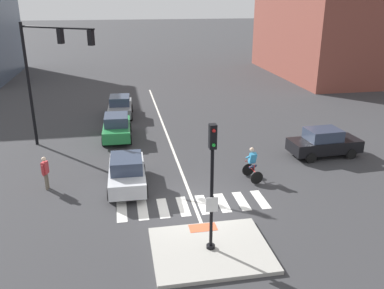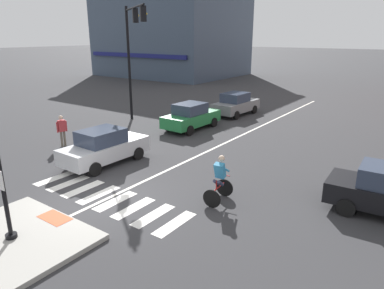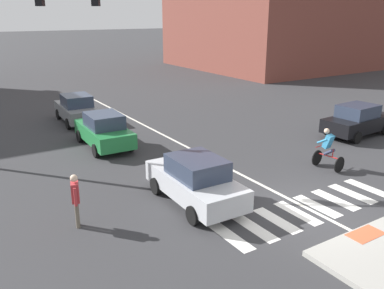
% 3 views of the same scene
% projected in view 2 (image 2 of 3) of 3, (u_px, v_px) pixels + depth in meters
% --- Properties ---
extents(ground_plane, '(300.00, 300.00, 0.00)m').
position_uv_depth(ground_plane, '(106.00, 198.00, 12.86)').
color(ground_plane, '#333335').
extents(traffic_island, '(4.28, 3.50, 0.15)m').
position_uv_depth(traffic_island, '(12.00, 240.00, 10.13)').
color(traffic_island, '#A3A099').
rests_on(traffic_island, ground).
extents(tactile_pad_front, '(1.10, 0.60, 0.01)m').
position_uv_depth(tactile_pad_front, '(55.00, 218.00, 11.19)').
color(tactile_pad_front, '#DB5B38').
rests_on(tactile_pad_front, traffic_island).
extents(crosswalk_stripe_a, '(0.44, 1.80, 0.01)m').
position_uv_depth(crosswalk_stripe_a, '(55.00, 178.00, 14.64)').
color(crosswalk_stripe_a, silver).
rests_on(crosswalk_stripe_a, ground).
extents(crosswalk_stripe_b, '(0.44, 1.80, 0.01)m').
position_uv_depth(crosswalk_stripe_b, '(69.00, 183.00, 14.14)').
color(crosswalk_stripe_b, silver).
rests_on(crosswalk_stripe_b, ground).
extents(crosswalk_stripe_c, '(0.44, 1.80, 0.01)m').
position_uv_depth(crosswalk_stripe_c, '(83.00, 189.00, 13.64)').
color(crosswalk_stripe_c, silver).
rests_on(crosswalk_stripe_c, ground).
extents(crosswalk_stripe_d, '(0.44, 1.80, 0.01)m').
position_uv_depth(crosswalk_stripe_d, '(99.00, 195.00, 13.14)').
color(crosswalk_stripe_d, silver).
rests_on(crosswalk_stripe_d, ground).
extents(crosswalk_stripe_e, '(0.44, 1.80, 0.01)m').
position_uv_depth(crosswalk_stripe_e, '(115.00, 201.00, 12.64)').
color(crosswalk_stripe_e, silver).
rests_on(crosswalk_stripe_e, ground).
extents(crosswalk_stripe_f, '(0.44, 1.80, 0.01)m').
position_uv_depth(crosswalk_stripe_f, '(134.00, 208.00, 12.14)').
color(crosswalk_stripe_f, silver).
rests_on(crosswalk_stripe_f, ground).
extents(crosswalk_stripe_g, '(0.44, 1.80, 0.01)m').
position_uv_depth(crosswalk_stripe_g, '(153.00, 215.00, 11.63)').
color(crosswalk_stripe_g, silver).
rests_on(crosswalk_stripe_g, ground).
extents(crosswalk_stripe_h, '(0.44, 1.80, 0.01)m').
position_uv_depth(crosswalk_stripe_h, '(175.00, 224.00, 11.13)').
color(crosswalk_stripe_h, silver).
rests_on(crosswalk_stripe_h, ground).
extents(lane_centre_line, '(0.14, 28.00, 0.01)m').
position_uv_depth(lane_centre_line, '(239.00, 137.00, 20.59)').
color(lane_centre_line, silver).
rests_on(lane_centre_line, ground).
extents(traffic_light_mast, '(4.33, 3.01, 7.44)m').
position_uv_depth(traffic_light_mast, '(132.00, 44.00, 22.02)').
color(traffic_light_mast, black).
rests_on(traffic_light_mast, ground).
extents(building_corner_right, '(18.67, 15.34, 13.16)m').
position_uv_depth(building_corner_right, '(172.00, 28.00, 50.25)').
color(building_corner_right, '#3D4C60').
rests_on(building_corner_right, ground).
extents(car_grey_westbound_distant, '(2.00, 4.18, 1.64)m').
position_uv_depth(car_grey_westbound_distant, '(236.00, 104.00, 25.90)').
color(car_grey_westbound_distant, slate).
rests_on(car_grey_westbound_distant, ground).
extents(car_silver_westbound_near, '(1.91, 4.14, 1.64)m').
position_uv_depth(car_silver_westbound_near, '(104.00, 147.00, 16.07)').
color(car_silver_westbound_near, silver).
rests_on(car_silver_westbound_near, ground).
extents(car_green_westbound_far, '(1.94, 4.15, 1.64)m').
position_uv_depth(car_green_westbound_far, '(191.00, 116.00, 22.03)').
color(car_green_westbound_far, '#237A3D').
rests_on(car_green_westbound_far, ground).
extents(cyclist, '(0.77, 1.15, 1.68)m').
position_uv_depth(cyclist, '(220.00, 178.00, 12.41)').
color(cyclist, black).
rests_on(cyclist, ground).
extents(pedestrian_at_curb_left, '(0.31, 0.53, 1.67)m').
position_uv_depth(pedestrian_at_curb_left, '(62.00, 128.00, 18.55)').
color(pedestrian_at_curb_left, '#6B6051').
rests_on(pedestrian_at_curb_left, ground).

